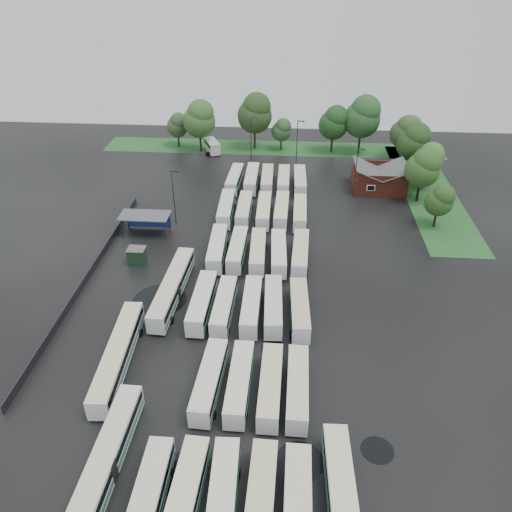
{
  "coord_description": "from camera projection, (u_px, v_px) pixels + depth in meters",
  "views": [
    {
      "loc": [
        6.63,
        -50.02,
        41.67
      ],
      "look_at": [
        2.0,
        12.0,
        2.5
      ],
      "focal_mm": 35.0,
      "sensor_mm": 36.0,
      "label": 1
    }
  ],
  "objects": [
    {
      "name": "minibus",
      "position": [
        212.0,
        146.0,
        116.12
      ],
      "size": [
        4.64,
        6.73,
        2.76
      ],
      "rotation": [
        0.0,
        0.0,
        0.41
      ],
      "color": "silver",
      "rests_on": "ground"
    },
    {
      "name": "bus_r5c4",
      "position": [
        300.0,
        181.0,
        98.7
      ],
      "size": [
        2.58,
        10.99,
        3.05
      ],
      "rotation": [
        0.0,
        0.0,
        0.02
      ],
      "color": "white",
      "rests_on": "ground"
    },
    {
      "name": "lamp_post_nw",
      "position": [
        174.0,
        193.0,
        84.33
      ],
      "size": [
        1.52,
        0.3,
        9.85
      ],
      "color": "#2D2D30",
      "rests_on": "ground"
    },
    {
      "name": "grass_strip_east",
      "position": [
        428.0,
        191.0,
        98.8
      ],
      "size": [
        10.0,
        50.0,
        0.01
      ],
      "primitive_type": "cube",
      "color": "#225A23",
      "rests_on": "ground"
    },
    {
      "name": "bus_r0c0",
      "position": [
        148.0,
        500.0,
        42.16
      ],
      "size": [
        2.35,
        10.97,
        3.05
      ],
      "rotation": [
        0.0,
        0.0,
        -0.0
      ],
      "color": "white",
      "rests_on": "ground"
    },
    {
      "name": "bus_r2c4",
      "position": [
        299.0,
        309.0,
        64.25
      ],
      "size": [
        2.76,
        10.83,
        2.99
      ],
      "rotation": [
        0.0,
        0.0,
        0.05
      ],
      "color": "white",
      "rests_on": "ground"
    },
    {
      "name": "bus_r5c2",
      "position": [
        267.0,
        179.0,
        99.51
      ],
      "size": [
        2.46,
        10.62,
        2.94
      ],
      "rotation": [
        0.0,
        0.0,
        0.02
      ],
      "color": "white",
      "rests_on": "ground"
    },
    {
      "name": "bus_r2c2",
      "position": [
        251.0,
        306.0,
        64.82
      ],
      "size": [
        2.32,
        10.62,
        2.95
      ],
      "rotation": [
        0.0,
        0.0,
        0.01
      ],
      "color": "white",
      "rests_on": "ground"
    },
    {
      "name": "ground",
      "position": [
        234.0,
        321.0,
        64.83
      ],
      "size": [
        160.0,
        160.0,
        0.0
      ],
      "primitive_type": "plane",
      "color": "black",
      "rests_on": "ground"
    },
    {
      "name": "tree_north_0",
      "position": [
        178.0,
        125.0,
        117.33
      ],
      "size": [
        4.98,
        4.98,
        8.25
      ],
      "color": "black",
      "rests_on": "ground"
    },
    {
      "name": "artic_bus_west_b",
      "position": [
        172.0,
        287.0,
        68.17
      ],
      "size": [
        3.09,
        16.84,
        3.11
      ],
      "rotation": [
        0.0,
        0.0,
        -0.04
      ],
      "color": "white",
      "rests_on": "ground"
    },
    {
      "name": "bus_r2c1",
      "position": [
        224.0,
        306.0,
        64.83
      ],
      "size": [
        2.42,
        10.6,
        2.94
      ],
      "rotation": [
        0.0,
        0.0,
        -0.02
      ],
      "color": "white",
      "rests_on": "ground"
    },
    {
      "name": "puddle_1",
      "position": [
        300.0,
        461.0,
        47.26
      ],
      "size": [
        4.62,
        4.62,
        0.01
      ],
      "primitive_type": "cylinder",
      "color": "black",
      "rests_on": "ground"
    },
    {
      "name": "artic_bus_west_a",
      "position": [
        106.0,
        462.0,
        45.27
      ],
      "size": [
        2.63,
        16.38,
        3.03
      ],
      "rotation": [
        0.0,
        0.0,
        -0.02
      ],
      "color": "white",
      "rests_on": "ground"
    },
    {
      "name": "bus_r0c2",
      "position": [
        222.0,
        501.0,
        42.15
      ],
      "size": [
        2.7,
        10.98,
        3.03
      ],
      "rotation": [
        0.0,
        0.0,
        0.04
      ],
      "color": "white",
      "rests_on": "ground"
    },
    {
      "name": "puddle_4",
      "position": [
        377.0,
        450.0,
        48.27
      ],
      "size": [
        3.25,
        3.25,
        0.01
      ],
      "primitive_type": "cylinder",
      "color": "black",
      "rests_on": "ground"
    },
    {
      "name": "bus_r5c3",
      "position": [
        284.0,
        180.0,
        99.13
      ],
      "size": [
        2.27,
        10.62,
        2.95
      ],
      "rotation": [
        0.0,
        0.0,
        0.0
      ],
      "color": "white",
      "rests_on": "ground"
    },
    {
      "name": "bus_r0c3",
      "position": [
        260.0,
        504.0,
        41.91
      ],
      "size": [
        2.59,
        11.04,
        3.06
      ],
      "rotation": [
        0.0,
        0.0,
        -0.02
      ],
      "color": "white",
      "rests_on": "ground"
    },
    {
      "name": "bus_r5c0",
      "position": [
        235.0,
        179.0,
        99.56
      ],
      "size": [
        2.69,
        10.9,
        3.01
      ],
      "rotation": [
        0.0,
        0.0,
        -0.04
      ],
      "color": "white",
      "rests_on": "ground"
    },
    {
      "name": "bus_r0c1",
      "position": [
        185.0,
        499.0,
        42.26
      ],
      "size": [
        2.78,
        11.05,
        3.05
      ],
      "rotation": [
        0.0,
        0.0,
        -0.04
      ],
      "color": "white",
      "rests_on": "ground"
    },
    {
      "name": "bus_r4c0",
      "position": [
        226.0,
        209.0,
        88.35
      ],
      "size": [
        2.7,
        11.24,
        3.11
      ],
      "rotation": [
        0.0,
        0.0,
        0.03
      ],
      "color": "white",
      "rests_on": "ground"
    },
    {
      "name": "tree_east_1",
      "position": [
        424.0,
        167.0,
        91.09
      ],
      "size": [
        6.44,
        6.44,
        10.66
      ],
      "color": "black",
      "rests_on": "ground"
    },
    {
      "name": "bus_r4c4",
      "position": [
        300.0,
        213.0,
        87.18
      ],
      "size": [
        2.36,
        10.58,
        2.94
      ],
      "rotation": [
        0.0,
        0.0,
        -0.01
      ],
      "color": "white",
      "rests_on": "ground"
    },
    {
      "name": "bus_r3c0",
      "position": [
        217.0,
        248.0,
        76.91
      ],
      "size": [
        2.78,
        11.23,
        3.1
      ],
      "rotation": [
        0.0,
        0.0,
        0.04
      ],
      "color": "white",
      "rests_on": "ground"
    },
    {
      "name": "bus_r4c1",
      "position": [
        244.0,
        210.0,
        88.16
      ],
      "size": [
        2.32,
        10.73,
        2.98
      ],
      "rotation": [
        0.0,
        0.0,
        0.0
      ],
      "color": "white",
      "rests_on": "ground"
    },
    {
      "name": "lamp_post_back_e",
      "position": [
        298.0,
        140.0,
        106.85
      ],
      "size": [
        1.54,
        0.3,
        10.0
      ],
      "color": "#2D2D30",
      "rests_on": "ground"
    },
    {
      "name": "lamp_post_ne",
      "position": [
        357.0,
        168.0,
        94.62
      ],
      "size": [
        1.43,
        0.28,
        9.28
      ],
      "color": "#2D2D30",
      "rests_on": "ground"
    },
    {
      "name": "bus_r3c1",
      "position": [
        237.0,
        249.0,
        76.76
      ],
      "size": [
        2.42,
        10.68,
        2.96
      ],
      "rotation": [
        0.0,
        0.0,
        -0.01
      ],
      "color": "white",
      "rests_on": "ground"
    },
    {
      "name": "puddle_2",
      "position": [
        159.0,
        300.0,
        68.51
      ],
      "size": [
        7.48,
        7.48,
        0.01
      ],
      "primitive_type": "cylinder",
      "color": "black",
      "rests_on": "ground"
    },
    {
      "name": "artic_bus_west_c",
      "position": [
        118.0,
        355.0,
        57.0
      ],
      "size": [
        3.14,
        16.66,
        3.07
      ],
      "rotation": [
        0.0,
        0.0,
        0.05
      ],
      "color": "white",
      "rests_on": "ground"
    },
    {
      "name": "bus_r5c1",
      "position": [
        252.0,
        179.0,
        99.5
      ],
      "size": [
        2.42,
        11.18,
        3.11
      ],
      "rotation": [
        0.0,
        0.0,
        0.0
      ],
      "color": "white",
      "rests_on": "ground"
    },
    {
      "name": "utility_hut",
      "position": [
        137.0,
        256.0,
        75.78
      ],
      "size": [
        2.7,
        2.2,
        2.62
      ],
      "color": "black",
      "rests_on": "ground"
    },
    {
      "name": "tree_east_4",
      "position": [
        405.0,
        132.0,
        108.99
      ],
      "size": [
        6.23,
        6.23,
        10.32
      ],
      "color": "#3A2615",
      "rests_on": "ground"
    },
    {
      "name": "bus_r0c4",
      "position": [
        297.0,
        509.0,
        41.48
      ],
      "size": [
        2.44,
        11.07,
        3.08
      ],
      "rotation": [
        0.0,
        0.0,
        -0.01
      ],
      "color": "white",
      "rests_on": "ground"
    },
    {
      "name": "west_fence",
      "position": [
        89.0,
        275.0,
        72.66
      ],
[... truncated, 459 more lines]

